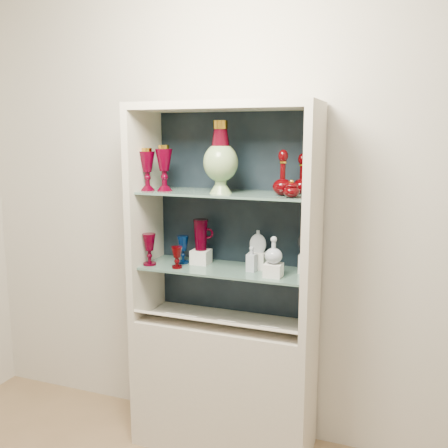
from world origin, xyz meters
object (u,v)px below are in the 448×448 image
(cobalt_goblet, at_px, (183,249))
(ruby_pitcher, at_px, (201,235))
(ruby_goblet_small, at_px, (177,257))
(clear_round_decanter, at_px, (274,251))
(clear_square_bottle, at_px, (252,259))
(cameo_medallion, at_px, (308,243))
(ruby_decanter_b, at_px, (302,173))
(pedestal_lamp_left, at_px, (147,169))
(enamel_urn, at_px, (221,157))
(lidded_bowl, at_px, (291,188))
(pedestal_lamp_right, at_px, (164,168))
(flat_flask, at_px, (258,241))
(ruby_goblet_tall, at_px, (149,249))
(ruby_decanter_a, at_px, (283,170))

(cobalt_goblet, relative_size, ruby_pitcher, 0.90)
(ruby_goblet_small, distance_m, ruby_pitcher, 0.19)
(clear_round_decanter, bearing_deg, ruby_goblet_small, -177.90)
(clear_square_bottle, xyz_separation_m, cameo_medallion, (0.28, 0.08, 0.09))
(ruby_decanter_b, height_order, clear_square_bottle, ruby_decanter_b)
(ruby_goblet_small, distance_m, clear_round_decanter, 0.55)
(pedestal_lamp_left, xyz_separation_m, enamel_urn, (0.43, 0.01, 0.07))
(clear_square_bottle, bearing_deg, clear_round_decanter, -23.37)
(cobalt_goblet, bearing_deg, pedestal_lamp_left, -153.80)
(enamel_urn, relative_size, lidded_bowl, 4.13)
(ruby_pitcher, bearing_deg, ruby_decanter_b, -8.69)
(cobalt_goblet, relative_size, clear_round_decanter, 1.16)
(lidded_bowl, distance_m, cobalt_goblet, 0.77)
(pedestal_lamp_right, distance_m, ruby_goblet_small, 0.49)
(lidded_bowl, distance_m, clear_square_bottle, 0.47)
(ruby_decanter_b, distance_m, clear_round_decanter, 0.43)
(ruby_decanter_b, bearing_deg, flat_flask, -178.33)
(enamel_urn, xyz_separation_m, ruby_goblet_tall, (-0.42, -0.04, -0.52))
(flat_flask, bearing_deg, ruby_decanter_a, -39.57)
(ruby_goblet_small, height_order, clear_square_bottle, clear_square_bottle)
(ruby_decanter_b, height_order, ruby_goblet_tall, ruby_decanter_b)
(clear_round_decanter, height_order, cameo_medallion, cameo_medallion)
(ruby_decanter_b, distance_m, ruby_pitcher, 0.67)
(ruby_pitcher, height_order, clear_square_bottle, ruby_pitcher)
(ruby_decanter_b, bearing_deg, pedestal_lamp_right, -171.26)
(lidded_bowl, relative_size, flat_flask, 0.72)
(pedestal_lamp_left, distance_m, lidded_bowl, 0.82)
(lidded_bowl, xyz_separation_m, clear_round_decanter, (-0.09, 0.03, -0.33))
(pedestal_lamp_right, relative_size, flat_flask, 1.97)
(cobalt_goblet, distance_m, clear_round_decanter, 0.57)
(ruby_goblet_tall, xyz_separation_m, ruby_pitcher, (0.26, 0.13, 0.08))
(flat_flask, height_order, cameo_medallion, cameo_medallion)
(enamel_urn, bearing_deg, cobalt_goblet, 164.59)
(pedestal_lamp_right, xyz_separation_m, cobalt_goblet, (0.07, 0.07, -0.47))
(ruby_decanter_a, height_order, ruby_decanter_b, ruby_decanter_a)
(cobalt_goblet, distance_m, ruby_pitcher, 0.14)
(pedestal_lamp_right, distance_m, ruby_pitcher, 0.43)
(cobalt_goblet, relative_size, ruby_goblet_tall, 0.88)
(enamel_urn, xyz_separation_m, ruby_decanter_b, (0.41, 0.12, -0.08))
(pedestal_lamp_right, bearing_deg, pedestal_lamp_left, -170.21)
(ruby_goblet_tall, bearing_deg, pedestal_lamp_right, 24.62)
(cobalt_goblet, height_order, ruby_goblet_small, cobalt_goblet)
(ruby_decanter_a, height_order, ruby_goblet_tall, ruby_decanter_a)
(ruby_pitcher, xyz_separation_m, flat_flask, (0.33, 0.02, -0.01))
(ruby_pitcher, height_order, cameo_medallion, ruby_pitcher)
(ruby_pitcher, xyz_separation_m, clear_square_bottle, (0.32, -0.06, -0.10))
(ruby_goblet_small, bearing_deg, pedestal_lamp_right, 153.23)
(ruby_goblet_small, distance_m, cameo_medallion, 0.71)
(ruby_decanter_a, bearing_deg, flat_flask, 149.18)
(ruby_goblet_tall, bearing_deg, ruby_goblet_small, -2.12)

